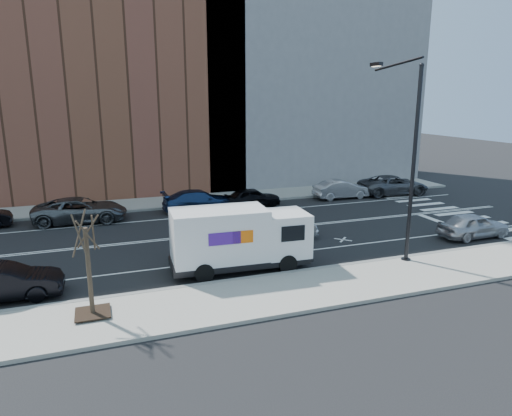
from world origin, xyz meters
TOP-DOWN VIEW (x-y plane):
  - ground at (0.00, 0.00)m, footprint 120.00×120.00m
  - sidewalk_near at (0.00, -8.80)m, footprint 44.00×3.60m
  - sidewalk_far at (0.00, 8.80)m, footprint 44.00×3.60m
  - curb_near at (0.00, -7.00)m, footprint 44.00×0.25m
  - curb_far at (0.00, 7.00)m, footprint 44.00×0.25m
  - crosswalk at (16.00, 0.00)m, footprint 3.00×14.00m
  - road_markings at (0.00, 0.00)m, footprint 40.00×8.60m
  - bldg_brick at (-8.00, 15.60)m, footprint 26.00×10.00m
  - bldg_concrete at (12.00, 15.60)m, footprint 20.00×10.00m
  - streetlight at (7.00, -6.91)m, footprint 0.44×4.02m
  - street_tree at (-7.00, -8.40)m, footprint 1.20×1.20m
  - fedex_van at (-0.68, -5.60)m, footprint 6.38×2.48m
  - far_parked_c at (-7.62, 5.38)m, footprint 5.74×2.96m
  - far_parked_d at (-0.00, 5.78)m, footprint 5.06×2.21m
  - far_parked_e at (3.82, 5.66)m, footprint 4.06×1.74m
  - far_parked_f at (11.20, 5.98)m, footprint 4.37×1.61m
  - far_parked_g at (15.86, 5.89)m, footprint 5.77×3.11m
  - driving_sedan at (2.46, -1.92)m, footprint 4.74×1.97m
  - near_parked_rear_a at (-10.22, -5.64)m, footprint 4.34×1.58m
  - near_parked_front at (13.00, -5.33)m, footprint 4.09×1.69m

SIDE VIEW (x-z plane):
  - ground at x=0.00m, z-range 0.00..0.00m
  - crosswalk at x=16.00m, z-range 0.00..0.01m
  - road_markings at x=0.00m, z-range 0.00..0.01m
  - sidewalk_near at x=0.00m, z-range 0.00..0.15m
  - sidewalk_far at x=0.00m, z-range 0.00..0.15m
  - curb_near at x=0.00m, z-range 0.00..0.17m
  - curb_far at x=0.00m, z-range 0.00..0.17m
  - far_parked_e at x=3.82m, z-range 0.00..1.37m
  - near_parked_front at x=13.00m, z-range 0.00..1.39m
  - near_parked_rear_a at x=-10.22m, z-range 0.00..1.42m
  - far_parked_f at x=11.20m, z-range 0.00..1.43m
  - far_parked_d at x=0.00m, z-range 0.00..1.45m
  - driving_sedan at x=2.46m, z-range 0.00..1.53m
  - far_parked_g at x=15.86m, z-range 0.00..1.54m
  - far_parked_c at x=-7.62m, z-range 0.00..1.55m
  - street_tree at x=-7.00m, z-range -0.42..3.33m
  - fedex_van at x=-0.68m, z-range 0.07..2.94m
  - streetlight at x=7.00m, z-range 0.41..9.75m
  - bldg_brick at x=-8.00m, z-range 0.00..22.00m
  - bldg_concrete at x=12.00m, z-range 0.00..26.00m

